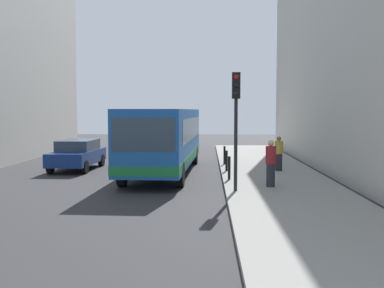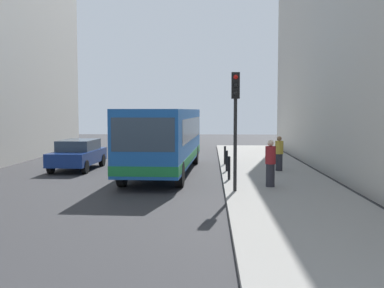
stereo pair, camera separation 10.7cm
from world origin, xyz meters
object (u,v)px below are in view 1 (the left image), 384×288
Objects in this scene: bollard_near at (229,168)px; pedestrian_near_signal at (271,163)px; bus at (165,137)px; bollard_mid at (227,161)px; car_beside_bus at (78,154)px; bollard_far at (224,155)px; traffic_light at (236,109)px; pedestrian_mid_sidewalk at (279,154)px.

pedestrian_near_signal is (1.44, -1.72, 0.39)m from bollard_near.
bus is 3.09m from bollard_mid.
car_beside_bus is 7.51m from bollard_mid.
bus reaches higher than bollard_far.
car_beside_bus is at bearing 168.81° from bollard_mid.
pedestrian_mid_sidewalk is at bearing 67.44° from traffic_light.
car_beside_bus is 2.78× the size of pedestrian_mid_sidewalk.
bollard_near is 0.59× the size of pedestrian_mid_sidewalk.
bollard_near is at bearing -90.00° from bollard_mid.
bollard_near is at bearing 136.60° from bus.
traffic_light is at bearing 57.09° from pedestrian_near_signal.
pedestrian_near_signal is (1.34, 0.97, -1.99)m from traffic_light.
pedestrian_mid_sidewalk is at bearing -45.63° from bollard_far.
traffic_light is at bearing 120.24° from bus.
bollard_mid is 0.55× the size of pedestrian_near_signal.
car_beside_bus is at bearing 137.44° from traffic_light.
car_beside_bus is 2.59× the size of pedestrian_near_signal.
pedestrian_mid_sidewalk is (2.43, -2.49, 0.32)m from bollard_far.
bus is 11.70× the size of bollard_far.
pedestrian_near_signal reaches higher than pedestrian_mid_sidewalk.
pedestrian_near_signal reaches higher than car_beside_bus.
bus is 3.94m from bollard_far.
bollard_near is 1.00× the size of bollard_far.
pedestrian_near_signal reaches higher than bollard_mid.
bollard_far is 0.55× the size of pedestrian_near_signal.
bollard_near is at bearing 152.45° from car_beside_bus.
traffic_light is 5.90m from bollard_mid.
car_beside_bus is 1.09× the size of traffic_light.
bus is at bearing -168.12° from pedestrian_mid_sidewalk.
pedestrian_mid_sidewalk is (0.99, 4.65, -0.07)m from pedestrian_near_signal.
pedestrian_mid_sidewalk is at bearing 50.26° from bollard_near.
bollard_mid is 4.67m from pedestrian_near_signal.
pedestrian_near_signal is at bearing -89.74° from pedestrian_mid_sidewalk.
bollard_far is (0.00, 2.71, 0.00)m from bollard_mid.
traffic_light is 6.42m from pedestrian_mid_sidewalk.
bollard_far is at bearing 90.71° from traffic_light.
bollard_mid is (7.36, -1.46, -0.16)m from car_beside_bus.
bollard_far is at bearing -137.10° from bus.
bus reaches higher than bollard_near.
bollard_far is (0.00, 5.42, 0.00)m from bollard_near.
pedestrian_near_signal reaches higher than bollard_far.
bus reaches higher than pedestrian_mid_sidewalk.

